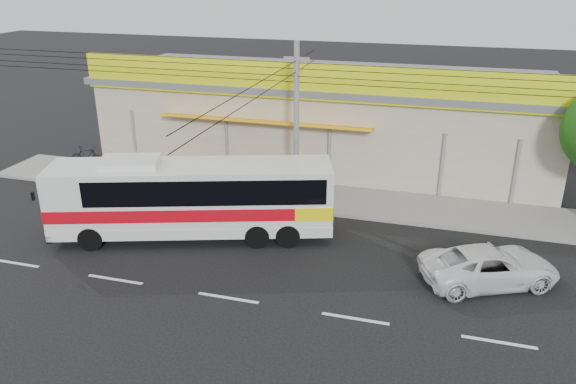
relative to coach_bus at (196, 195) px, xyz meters
The scene contains 9 objects.
ground 3.39m from the coach_bus, 24.27° to the right, with size 120.00×120.00×0.00m, color black.
sidewalk 5.73m from the coach_bus, 60.91° to the left, with size 30.00×3.20×0.15m, color gray.
lane_markings 4.87m from the coach_bus, 54.23° to the right, with size 50.00×0.12×0.01m, color silver, non-canonical shape.
storefront_building 10.69m from the coach_bus, 75.55° to the left, with size 22.60×9.20×5.70m.
coach_bus is the anchor object (origin of this frame).
motorbike_red 9.52m from the coach_bus, 144.94° to the left, with size 0.57×1.63×0.86m, color maroon.
motorbike_dark 10.10m from the coach_bus, 147.89° to the left, with size 0.51×1.82×1.09m, color black.
white_car 10.54m from the coach_bus, ahead, with size 2.03×4.41×1.23m, color white.
utility_pole 6.38m from the coach_bus, 57.12° to the left, with size 34.00×14.00×6.91m.
Camera 1 is at (5.93, -16.36, 9.66)m, focal length 35.00 mm.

